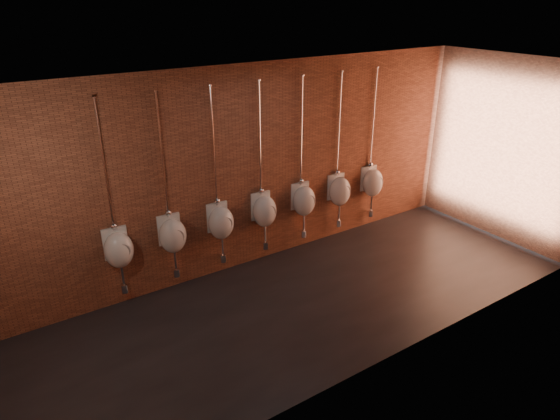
{
  "coord_description": "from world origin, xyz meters",
  "views": [
    {
      "loc": [
        -3.6,
        -4.82,
        4.14
      ],
      "look_at": [
        0.2,
        0.9,
        1.1
      ],
      "focal_mm": 32.0,
      "sensor_mm": 36.0,
      "label": 1
    }
  ],
  "objects": [
    {
      "name": "urinal_4",
      "position": [
        0.99,
        1.36,
        0.92
      ],
      "size": [
        0.43,
        0.38,
        2.72
      ],
      "color": "white",
      "rests_on": "ground"
    },
    {
      "name": "urinal_1",
      "position": [
        -1.34,
        1.36,
        0.92
      ],
      "size": [
        0.43,
        0.38,
        2.72
      ],
      "color": "white",
      "rests_on": "ground"
    },
    {
      "name": "urinal_2",
      "position": [
        -0.57,
        1.36,
        0.92
      ],
      "size": [
        0.43,
        0.38,
        2.72
      ],
      "color": "white",
      "rests_on": "ground"
    },
    {
      "name": "room_shell",
      "position": [
        0.0,
        0.0,
        2.01
      ],
      "size": [
        8.54,
        3.04,
        3.22
      ],
      "color": "black",
      "rests_on": "ground"
    },
    {
      "name": "ground",
      "position": [
        0.0,
        0.0,
        0.0
      ],
      "size": [
        8.5,
        8.5,
        0.0
      ],
      "primitive_type": "plane",
      "color": "black",
      "rests_on": "ground"
    },
    {
      "name": "urinal_5",
      "position": [
        1.76,
        1.36,
        0.92
      ],
      "size": [
        0.43,
        0.38,
        2.72
      ],
      "color": "white",
      "rests_on": "ground"
    },
    {
      "name": "urinal_6",
      "position": [
        2.54,
        1.36,
        0.92
      ],
      "size": [
        0.43,
        0.38,
        2.72
      ],
      "color": "white",
      "rests_on": "ground"
    },
    {
      "name": "urinal_3",
      "position": [
        0.21,
        1.36,
        0.92
      ],
      "size": [
        0.43,
        0.38,
        2.72
      ],
      "color": "white",
      "rests_on": "ground"
    },
    {
      "name": "urinal_0",
      "position": [
        -2.12,
        1.36,
        0.92
      ],
      "size": [
        0.43,
        0.38,
        2.72
      ],
      "color": "white",
      "rests_on": "ground"
    }
  ]
}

